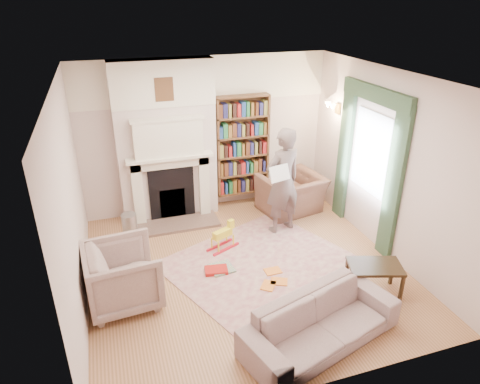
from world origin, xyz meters
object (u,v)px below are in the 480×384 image
object	(u,v)px
bookcase	(242,146)
sofa	(321,323)
man_reading	(283,181)
armchair_reading	(291,194)
armchair_left	(123,276)
rocking_horse	(223,236)
coffee_table	(373,279)
paraffin_heater	(130,229)

from	to	relation	value
bookcase	sofa	distance (m)	3.92
sofa	man_reading	xyz separation A→B (m)	(0.59, 2.58, 0.63)
bookcase	armchair_reading	bearing A→B (deg)	-39.54
bookcase	sofa	bearing A→B (deg)	-94.34
armchair_left	rocking_horse	world-z (taller)	armchair_left
armchair_reading	sofa	world-z (taller)	armchair_reading
bookcase	man_reading	size ratio (longest dim) A/B	1.01
coffee_table	rocking_horse	xyz separation A→B (m)	(-1.65, 1.70, 0.01)
armchair_reading	man_reading	world-z (taller)	man_reading
armchair_reading	paraffin_heater	size ratio (longest dim) A/B	1.97
man_reading	sofa	bearing A→B (deg)	61.81
armchair_reading	sofa	distance (m)	3.35
armchair_left	sofa	distance (m)	2.57
bookcase	coffee_table	distance (m)	3.44
coffee_table	armchair_left	bearing A→B (deg)	-176.91
armchair_left	man_reading	bearing A→B (deg)	-72.43
man_reading	paraffin_heater	size ratio (longest dim) A/B	3.34
rocking_horse	armchair_left	bearing A→B (deg)	-176.39
bookcase	armchair_left	world-z (taller)	bookcase
armchair_reading	bookcase	bearing A→B (deg)	-50.64
armchair_reading	armchair_left	world-z (taller)	armchair_left
armchair_reading	paraffin_heater	world-z (taller)	armchair_reading
armchair_reading	rocking_horse	world-z (taller)	armchair_reading
bookcase	armchair_reading	distance (m)	1.28
sofa	armchair_left	bearing A→B (deg)	128.63
armchair_reading	man_reading	distance (m)	0.94
bookcase	armchair_left	xyz separation A→B (m)	(-2.41, -2.36, -0.75)
armchair_left	sofa	size ratio (longest dim) A/B	0.48
armchair_reading	man_reading	size ratio (longest dim) A/B	0.59
paraffin_heater	sofa	bearing A→B (deg)	-56.51
sofa	paraffin_heater	distance (m)	3.48
sofa	man_reading	bearing A→B (deg)	60.01
sofa	rocking_horse	distance (m)	2.36
paraffin_heater	rocking_horse	size ratio (longest dim) A/B	1.05
bookcase	paraffin_heater	bearing A→B (deg)	-157.73
paraffin_heater	man_reading	bearing A→B (deg)	-7.23
armchair_left	bookcase	bearing A→B (deg)	-50.72
man_reading	rocking_horse	world-z (taller)	man_reading
man_reading	coffee_table	distance (m)	2.16
armchair_left	coffee_table	distance (m)	3.35
sofa	man_reading	size ratio (longest dim) A/B	1.06
rocking_horse	bookcase	bearing A→B (deg)	36.62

